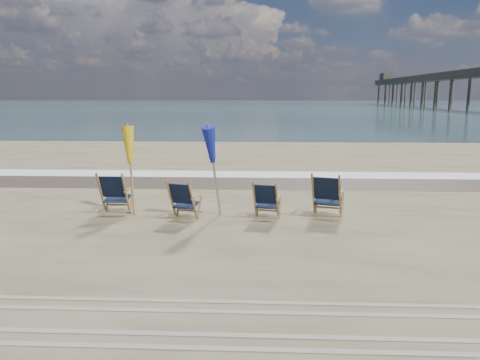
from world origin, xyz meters
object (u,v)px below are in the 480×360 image
Objects in this scene: beach_chair_3 at (340,197)px; umbrella_yellow at (130,149)px; beach_chair_0 at (126,194)px; beach_chair_2 at (277,201)px; umbrella_blue at (215,145)px; beach_chair_1 at (193,201)px.

umbrella_yellow is at bearing 12.84° from beach_chair_3.
beach_chair_0 is 1.05m from umbrella_yellow.
beach_chair_2 is 1.88m from umbrella_blue.
beach_chair_1 is at bearing -24.41° from umbrella_yellow.
beach_chair_2 is at bearing 23.78° from beach_chair_3.
umbrella_yellow is at bearing -8.65° from beach_chair_1.
beach_chair_0 is at bearing 177.80° from umbrella_blue.
beach_chair_1 is at bearing 16.57° from beach_chair_2.
umbrella_blue is at bearing -9.21° from umbrella_yellow.
beach_chair_1 is at bearing 22.90° from beach_chair_3.
beach_chair_3 is at bearing -1.35° from umbrella_blue.
beach_chair_3 is (3.28, 0.31, 0.06)m from beach_chair_1.
beach_chair_3 reaches higher than beach_chair_0.
beach_chair_2 is at bearing -9.00° from umbrella_blue.
umbrella_yellow is 2.05m from umbrella_blue.
beach_chair_1 is (1.63, -0.46, -0.05)m from beach_chair_0.
beach_chair_3 is 0.52× the size of umbrella_yellow.
beach_chair_3 reaches higher than beach_chair_2.
umbrella_blue is (0.47, 0.38, 1.22)m from beach_chair_1.
umbrella_blue reaches higher than beach_chair_2.
umbrella_yellow is (0.08, 0.25, 1.02)m from beach_chair_0.
beach_chair_2 is 0.41× the size of umbrella_blue.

